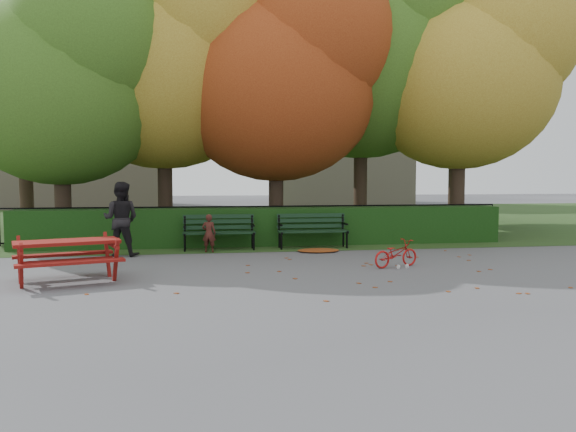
{
  "coord_description": "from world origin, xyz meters",
  "views": [
    {
      "loc": [
        -1.81,
        -10.47,
        1.84
      ],
      "look_at": [
        0.08,
        1.34,
        1.0
      ],
      "focal_mm": 35.0,
      "sensor_mm": 36.0,
      "label": 1
    }
  ],
  "objects": [
    {
      "name": "hedge",
      "position": [
        0.0,
        4.5,
        0.5
      ],
      "size": [
        13.0,
        0.9,
        1.0
      ],
      "primitive_type": "cube",
      "color": "black",
      "rests_on": "ground"
    },
    {
      "name": "building_left",
      "position": [
        -9.0,
        26.0,
        7.5
      ],
      "size": [
        10.0,
        7.0,
        15.0
      ],
      "primitive_type": "cube",
      "color": "tan",
      "rests_on": "ground"
    },
    {
      "name": "bench_right",
      "position": [
        1.1,
        3.7,
        0.52
      ],
      "size": [
        1.8,
        0.57,
        0.88
      ],
      "color": "black",
      "rests_on": "ground"
    },
    {
      "name": "adult",
      "position": [
        -3.58,
        2.9,
        0.86
      ],
      "size": [
        0.96,
        0.82,
        1.73
      ],
      "primitive_type": "imported",
      "rotation": [
        0.0,
        0.0,
        2.93
      ],
      "color": "black",
      "rests_on": "ground"
    },
    {
      "name": "tree_d",
      "position": [
        3.88,
        7.23,
        5.98
      ],
      "size": [
        7.14,
        6.8,
        9.58
      ],
      "color": "#32241A",
      "rests_on": "ground"
    },
    {
      "name": "ground",
      "position": [
        0.0,
        0.0,
        0.0
      ],
      "size": [
        90.0,
        90.0,
        0.0
      ],
      "primitive_type": "plane",
      "color": "slate",
      "rests_on": "ground"
    },
    {
      "name": "tree_f",
      "position": [
        -7.13,
        9.24,
        5.69
      ],
      "size": [
        6.93,
        6.6,
        9.19
      ],
      "color": "#32241A",
      "rests_on": "ground"
    },
    {
      "name": "tree_g",
      "position": [
        8.33,
        9.76,
        5.37
      ],
      "size": [
        6.3,
        6.0,
        8.55
      ],
      "color": "#32241A",
      "rests_on": "ground"
    },
    {
      "name": "leaf_pile",
      "position": [
        1.09,
        2.91,
        0.04
      ],
      "size": [
        1.04,
        0.73,
        0.07
      ],
      "primitive_type": "ellipsoid",
      "rotation": [
        0.0,
        0.0,
        0.01
      ],
      "color": "maroon",
      "rests_on": "ground"
    },
    {
      "name": "tree_b",
      "position": [
        -2.44,
        6.75,
        5.4
      ],
      "size": [
        6.72,
        6.4,
        8.79
      ],
      "color": "#32241A",
      "rests_on": "ground"
    },
    {
      "name": "bench_left",
      "position": [
        -1.3,
        3.7,
        0.52
      ],
      "size": [
        1.8,
        0.57,
        0.88
      ],
      "color": "black",
      "rests_on": "ground"
    },
    {
      "name": "bicycle",
      "position": [
        2.15,
        0.35,
        0.28
      ],
      "size": [
        1.13,
        0.71,
        0.56
      ],
      "primitive_type": "imported",
      "rotation": [
        0.0,
        0.0,
        1.92
      ],
      "color": "#B41210",
      "rests_on": "ground"
    },
    {
      "name": "iron_fence",
      "position": [
        0.0,
        5.3,
        0.54
      ],
      "size": [
        14.0,
        0.04,
        1.02
      ],
      "color": "black",
      "rests_on": "ground"
    },
    {
      "name": "picnic_table",
      "position": [
        -4.07,
        -0.29,
        0.57
      ],
      "size": [
        2.06,
        1.85,
        0.83
      ],
      "rotation": [
        0.0,
        0.0,
        0.32
      ],
      "color": "maroon",
      "rests_on": "ground"
    },
    {
      "name": "grass_strip",
      "position": [
        0.0,
        14.0,
        0.01
      ],
      "size": [
        90.0,
        90.0,
        0.0
      ],
      "primitive_type": "plane",
      "color": "#263D18",
      "rests_on": "ground"
    },
    {
      "name": "tree_c",
      "position": [
        0.83,
        5.96,
        4.82
      ],
      "size": [
        6.3,
        6.0,
        8.0
      ],
      "color": "#32241A",
      "rests_on": "ground"
    },
    {
      "name": "building_right",
      "position": [
        8.0,
        28.0,
        6.0
      ],
      "size": [
        9.0,
        6.0,
        12.0
      ],
      "primitive_type": "cube",
      "color": "tan",
      "rests_on": "ground"
    },
    {
      "name": "tree_e",
      "position": [
        6.52,
        5.77,
        5.08
      ],
      "size": [
        6.09,
        5.8,
        8.16
      ],
      "color": "#32241A",
      "rests_on": "ground"
    },
    {
      "name": "child",
      "position": [
        -1.56,
        3.2,
        0.47
      ],
      "size": [
        0.38,
        0.29,
        0.94
      ],
      "primitive_type": "imported",
      "rotation": [
        0.0,
        0.0,
        2.92
      ],
      "color": "#411A14",
      "rests_on": "ground"
    },
    {
      "name": "tree_a",
      "position": [
        -5.19,
        5.58,
        4.52
      ],
      "size": [
        5.88,
        5.6,
        7.48
      ],
      "color": "#32241A",
      "rests_on": "ground"
    },
    {
      "name": "leaf_scatter",
      "position": [
        0.0,
        0.3,
        0.01
      ],
      "size": [
        9.0,
        5.7,
        0.01
      ],
      "primitive_type": null,
      "color": "maroon",
      "rests_on": "ground"
    }
  ]
}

